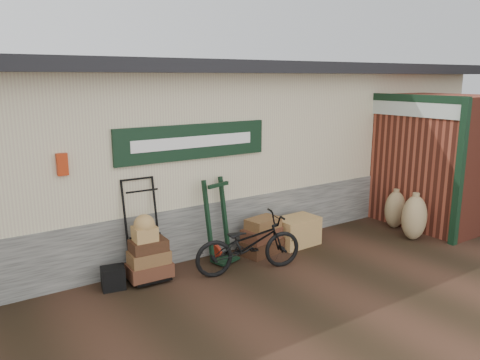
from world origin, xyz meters
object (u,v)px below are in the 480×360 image
Objects in this scene: green_barrow at (219,221)px; wicker_hamper at (297,231)px; black_trunk at (113,278)px; bicycle at (249,241)px; porter_trolley at (144,229)px; suitcase_stack at (262,236)px.

green_barrow reaches higher than wicker_hamper.
black_trunk is 2.05m from bicycle.
porter_trolley is 2.08m from suitcase_stack.
black_trunk is (-1.79, -0.06, -0.52)m from green_barrow.
porter_trolley is at bearing 12.16° from black_trunk.
porter_trolley is 1.98× the size of wicker_hamper.
wicker_hamper is (1.53, -0.16, -0.42)m from green_barrow.
porter_trolley is 2.84m from wicker_hamper.
bicycle reaches higher than suitcase_stack.
bicycle is (-0.62, -0.49, 0.18)m from suitcase_stack.
bicycle is (1.40, -0.70, -0.26)m from porter_trolley.
suitcase_stack reaches higher than black_trunk.
suitcase_stack is at bearing -24.99° from green_barrow.
wicker_hamper is at bearing -58.02° from bicycle.
suitcase_stack is 2.23× the size of black_trunk.
bicycle reaches higher than black_trunk.
bicycle reaches higher than wicker_hamper.
suitcase_stack reaches higher than wicker_hamper.
bicycle is (-1.39, -0.48, 0.25)m from wicker_hamper.
wicker_hamper is at bearing -1.75° from porter_trolley.
wicker_hamper is at bearing -1.66° from black_trunk.
porter_trolley is 0.82m from black_trunk.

